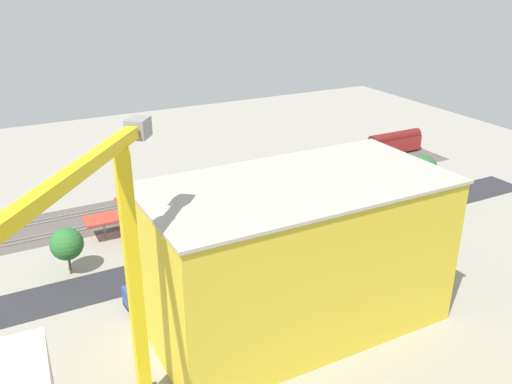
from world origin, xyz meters
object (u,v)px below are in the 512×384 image
(street_tree_3, at_px, (67,244))
(platform_canopy_near, at_px, (253,188))
(parked_car_2, at_px, (302,240))
(box_truck_0, at_px, (289,248))
(parked_car_0, at_px, (367,225))
(tower_crane, at_px, (122,267))
(street_tree_2, at_px, (423,169))
(passenger_coach, at_px, (394,142))
(street_tree_0, at_px, (404,178))
(parked_car_1, at_px, (337,232))
(construction_building, at_px, (296,256))
(street_tree_1, at_px, (345,188))
(parked_car_3, at_px, (274,247))
(parked_car_5, at_px, (200,269))
(box_truck_1, at_px, (156,289))
(parked_car_4, at_px, (240,257))
(street_tree_4, at_px, (281,203))
(box_truck_2, at_px, (193,276))
(locomotive, at_px, (320,161))
(traffic_light, at_px, (335,220))
(platform_canopy_far, at_px, (236,180))

(street_tree_3, bearing_deg, platform_canopy_near, -165.21)
(parked_car_2, height_order, box_truck_0, box_truck_0)
(parked_car_0, bearing_deg, tower_crane, 26.72)
(street_tree_2, bearing_deg, platform_canopy_near, -15.96)
(passenger_coach, relative_size, street_tree_0, 2.15)
(parked_car_0, distance_m, parked_car_1, 6.70)
(construction_building, distance_m, street_tree_1, 39.62)
(parked_car_3, bearing_deg, parked_car_5, 2.84)
(construction_building, height_order, street_tree_3, construction_building)
(construction_building, bearing_deg, tower_crane, 16.67)
(street_tree_3, bearing_deg, street_tree_2, 179.79)
(box_truck_0, xyz_separation_m, street_tree_3, (34.55, -11.59, 3.89))
(passenger_coach, height_order, street_tree_0, street_tree_0)
(passenger_coach, relative_size, box_truck_1, 1.66)
(parked_car_4, distance_m, street_tree_1, 29.38)
(street_tree_1, bearing_deg, parked_car_0, 84.18)
(street_tree_1, xyz_separation_m, street_tree_3, (54.01, -0.43, 0.50))
(street_tree_3, distance_m, street_tree_4, 38.58)
(box_truck_2, bearing_deg, platform_canopy_near, -134.29)
(passenger_coach, relative_size, parked_car_4, 3.85)
(parked_car_4, xyz_separation_m, street_tree_4, (-12.28, -7.79, 4.51))
(locomotive, xyz_separation_m, parked_car_3, (30.63, 31.67, -1.01))
(tower_crane, bearing_deg, platform_canopy_near, -129.50)
(passenger_coach, distance_m, parked_car_1, 51.78)
(parked_car_0, bearing_deg, street_tree_3, -9.80)
(street_tree_3, bearing_deg, tower_crane, 91.54)
(parked_car_5, distance_m, street_tree_1, 36.57)
(construction_building, bearing_deg, box_truck_0, -119.04)
(parked_car_2, distance_m, traffic_light, 6.99)
(parked_car_5, relative_size, box_truck_1, 0.44)
(tower_crane, relative_size, street_tree_2, 3.87)
(parked_car_3, relative_size, street_tree_1, 0.68)
(parked_car_0, bearing_deg, parked_car_3, -1.12)
(parked_car_3, height_order, traffic_light, traffic_light)
(parked_car_0, height_order, traffic_light, traffic_light)
(traffic_light, bearing_deg, construction_building, 42.26)
(parked_car_2, relative_size, street_tree_0, 0.58)
(platform_canopy_far, xyz_separation_m, passenger_coach, (-49.18, -6.34, -0.60))
(street_tree_1, distance_m, traffic_light, 14.07)
(street_tree_3, bearing_deg, platform_canopy_far, -156.43)
(parked_car_1, bearing_deg, platform_canopy_far, -71.65)
(platform_canopy_near, distance_m, construction_building, 40.50)
(parked_car_2, xyz_separation_m, street_tree_4, (0.33, -7.34, 4.45))
(street_tree_0, relative_size, traffic_light, 1.12)
(passenger_coach, height_order, parked_car_5, passenger_coach)
(parked_car_4, distance_m, street_tree_4, 15.23)
(parked_car_0, bearing_deg, box_truck_1, 5.56)
(street_tree_2, relative_size, street_tree_4, 1.08)
(passenger_coach, xyz_separation_m, street_tree_0, (18.27, 24.20, 1.59))
(locomotive, bearing_deg, tower_crane, 42.88)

